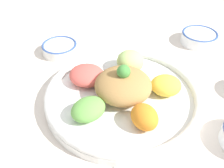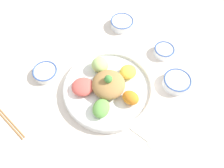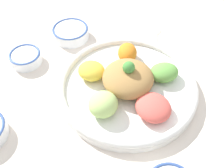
{
  "view_description": "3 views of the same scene",
  "coord_description": "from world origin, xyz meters",
  "px_view_note": "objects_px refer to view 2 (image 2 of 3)",
  "views": [
    {
      "loc": [
        0.32,
        0.38,
        0.46
      ],
      "look_at": [
        -0.01,
        -0.02,
        0.03
      ],
      "focal_mm": 42.0,
      "sensor_mm": 36.0,
      "label": 1
    },
    {
      "loc": [
        0.42,
        0.17,
        0.83
      ],
      "look_at": [
        0.0,
        0.04,
        0.08
      ],
      "focal_mm": 35.0,
      "sensor_mm": 36.0,
      "label": 2
    },
    {
      "loc": [
        -0.17,
        -0.42,
        0.58
      ],
      "look_at": [
        -0.05,
        0.02,
        0.05
      ],
      "focal_mm": 42.0,
      "sensor_mm": 36.0,
      "label": 3
    }
  ],
  "objects_px": {
    "rice_bowl_blue": "(122,23)",
    "chopsticks_pair_near": "(5,118)",
    "sauce_bowl_red": "(177,81)",
    "serving_spoon_main": "(149,141)",
    "sauce_bowl_dark": "(164,51)",
    "rice_bowl_plain": "(46,72)",
    "salad_platter": "(108,87)"
  },
  "relations": [
    {
      "from": "salad_platter",
      "to": "sauce_bowl_red",
      "type": "distance_m",
      "value": 0.3
    },
    {
      "from": "rice_bowl_blue",
      "to": "chopsticks_pair_near",
      "type": "distance_m",
      "value": 0.7
    },
    {
      "from": "salad_platter",
      "to": "sauce_bowl_dark",
      "type": "bearing_deg",
      "value": 144.67
    },
    {
      "from": "sauce_bowl_dark",
      "to": "rice_bowl_plain",
      "type": "height_order",
      "value": "sauce_bowl_dark"
    },
    {
      "from": "sauce_bowl_red",
      "to": "chopsticks_pair_near",
      "type": "height_order",
      "value": "sauce_bowl_red"
    },
    {
      "from": "sauce_bowl_dark",
      "to": "chopsticks_pair_near",
      "type": "height_order",
      "value": "sauce_bowl_dark"
    },
    {
      "from": "chopsticks_pair_near",
      "to": "sauce_bowl_red",
      "type": "bearing_deg",
      "value": 55.29
    },
    {
      "from": "salad_platter",
      "to": "sauce_bowl_red",
      "type": "height_order",
      "value": "salad_platter"
    },
    {
      "from": "sauce_bowl_red",
      "to": "rice_bowl_plain",
      "type": "height_order",
      "value": "sauce_bowl_red"
    },
    {
      "from": "sauce_bowl_red",
      "to": "chopsticks_pair_near",
      "type": "xyz_separation_m",
      "value": [
        0.36,
        -0.63,
        -0.02
      ]
    },
    {
      "from": "sauce_bowl_red",
      "to": "rice_bowl_blue",
      "type": "distance_m",
      "value": 0.42
    },
    {
      "from": "sauce_bowl_red",
      "to": "chopsticks_pair_near",
      "type": "bearing_deg",
      "value": -60.18
    },
    {
      "from": "sauce_bowl_red",
      "to": "sauce_bowl_dark",
      "type": "height_order",
      "value": "sauce_bowl_red"
    },
    {
      "from": "chopsticks_pair_near",
      "to": "sauce_bowl_dark",
      "type": "bearing_deg",
      "value": 68.69
    },
    {
      "from": "sauce_bowl_red",
      "to": "rice_bowl_blue",
      "type": "xyz_separation_m",
      "value": [
        -0.27,
        -0.32,
        -0.0
      ]
    },
    {
      "from": "salad_platter",
      "to": "sauce_bowl_dark",
      "type": "xyz_separation_m",
      "value": [
        -0.27,
        0.19,
        -0.01
      ]
    },
    {
      "from": "rice_bowl_blue",
      "to": "serving_spoon_main",
      "type": "bearing_deg",
      "value": 25.57
    },
    {
      "from": "rice_bowl_plain",
      "to": "rice_bowl_blue",
      "type": "bearing_deg",
      "value": 147.88
    },
    {
      "from": "rice_bowl_plain",
      "to": "serving_spoon_main",
      "type": "height_order",
      "value": "rice_bowl_plain"
    },
    {
      "from": "rice_bowl_blue",
      "to": "sauce_bowl_dark",
      "type": "distance_m",
      "value": 0.26
    },
    {
      "from": "salad_platter",
      "to": "serving_spoon_main",
      "type": "bearing_deg",
      "value": 52.38
    },
    {
      "from": "rice_bowl_blue",
      "to": "serving_spoon_main",
      "type": "height_order",
      "value": "rice_bowl_blue"
    },
    {
      "from": "rice_bowl_blue",
      "to": "sauce_bowl_dark",
      "type": "relative_size",
      "value": 1.23
    },
    {
      "from": "sauce_bowl_dark",
      "to": "rice_bowl_plain",
      "type": "distance_m",
      "value": 0.55
    },
    {
      "from": "salad_platter",
      "to": "chopsticks_pair_near",
      "type": "height_order",
      "value": "salad_platter"
    },
    {
      "from": "salad_platter",
      "to": "rice_bowl_plain",
      "type": "bearing_deg",
      "value": -89.13
    },
    {
      "from": "salad_platter",
      "to": "sauce_bowl_dark",
      "type": "distance_m",
      "value": 0.33
    },
    {
      "from": "rice_bowl_blue",
      "to": "rice_bowl_plain",
      "type": "relative_size",
      "value": 1.07
    },
    {
      "from": "sauce_bowl_red",
      "to": "serving_spoon_main",
      "type": "xyz_separation_m",
      "value": [
        0.28,
        -0.06,
        -0.02
      ]
    },
    {
      "from": "serving_spoon_main",
      "to": "rice_bowl_plain",
      "type": "bearing_deg",
      "value": 2.93
    },
    {
      "from": "sauce_bowl_red",
      "to": "rice_bowl_plain",
      "type": "relative_size",
      "value": 1.09
    },
    {
      "from": "salad_platter",
      "to": "chopsticks_pair_near",
      "type": "relative_size",
      "value": 1.68
    }
  ]
}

